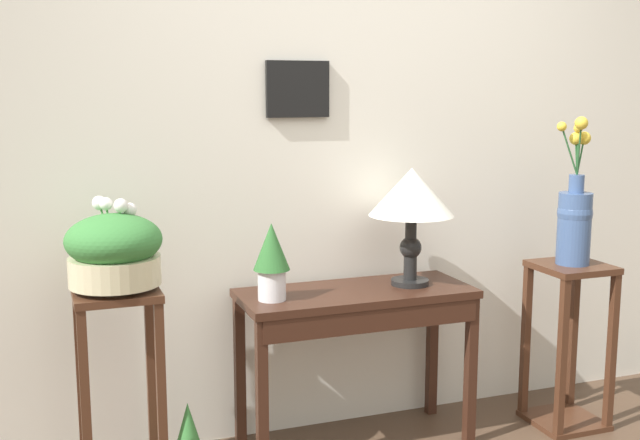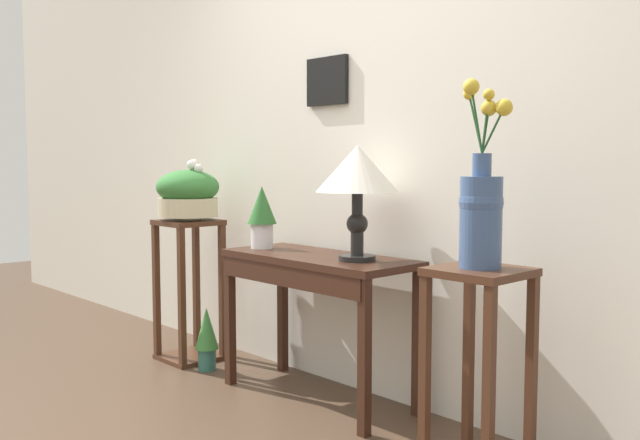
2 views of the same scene
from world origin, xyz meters
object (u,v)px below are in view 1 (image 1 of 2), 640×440
at_px(console_table, 358,315).
at_px(pedestal_stand_left, 120,393).
at_px(table_lamp, 412,197).
at_px(pedestal_stand_right, 568,345).
at_px(flower_vase_tall_right, 575,216).
at_px(potted_plant_on_console, 272,257).
at_px(planter_bowl_wide_left, 114,250).

height_order(console_table, pedestal_stand_left, pedestal_stand_left).
distance_m(table_lamp, pedestal_stand_right, 1.08).
relative_size(console_table, flower_vase_tall_right, 1.51).
bearing_deg(potted_plant_on_console, table_lamp, 2.91).
bearing_deg(planter_bowl_wide_left, potted_plant_on_console, 4.07).
xyz_separation_m(table_lamp, potted_plant_on_console, (-0.67, -0.03, -0.22)).
height_order(potted_plant_on_console, pedestal_stand_left, potted_plant_on_console).
bearing_deg(pedestal_stand_right, flower_vase_tall_right, 68.21).
bearing_deg(flower_vase_tall_right, planter_bowl_wide_left, 178.11).
relative_size(console_table, planter_bowl_wide_left, 2.83).
xyz_separation_m(planter_bowl_wide_left, flower_vase_tall_right, (2.09, -0.07, 0.02)).
distance_m(console_table, table_lamp, 0.58).
height_order(pedestal_stand_left, pedestal_stand_right, pedestal_stand_left).
bearing_deg(pedestal_stand_left, potted_plant_on_console, 4.13).
relative_size(pedestal_stand_left, pedestal_stand_right, 1.06).
relative_size(potted_plant_on_console, planter_bowl_wide_left, 0.90).
height_order(pedestal_stand_left, flower_vase_tall_right, flower_vase_tall_right).
bearing_deg(planter_bowl_wide_left, console_table, 3.08).
xyz_separation_m(potted_plant_on_console, flower_vase_tall_right, (1.44, -0.11, 0.11)).
bearing_deg(console_table, pedestal_stand_right, -6.88).
height_order(planter_bowl_wide_left, pedestal_stand_right, planter_bowl_wide_left).
height_order(console_table, potted_plant_on_console, potted_plant_on_console).
xyz_separation_m(table_lamp, pedestal_stand_left, (-1.31, -0.08, -0.71)).
bearing_deg(console_table, pedestal_stand_left, -176.88).
bearing_deg(planter_bowl_wide_left, pedestal_stand_left, -106.83).
xyz_separation_m(console_table, planter_bowl_wide_left, (-1.04, -0.06, 0.38)).
relative_size(table_lamp, potted_plant_on_console, 1.62).
xyz_separation_m(pedestal_stand_left, planter_bowl_wide_left, (0.00, 0.00, 0.58)).
bearing_deg(table_lamp, planter_bowl_wide_left, -176.52).
distance_m(potted_plant_on_console, flower_vase_tall_right, 1.45).
bearing_deg(flower_vase_tall_right, pedestal_stand_left, 178.13).
distance_m(table_lamp, pedestal_stand_left, 1.50).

